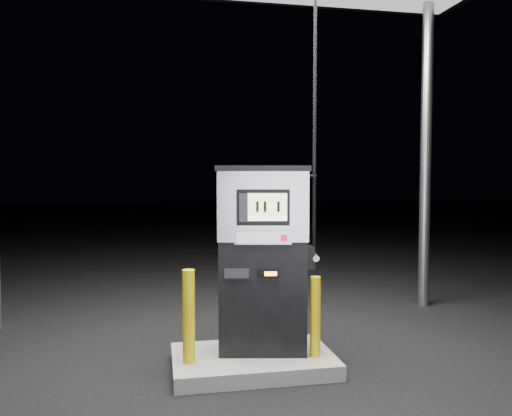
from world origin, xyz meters
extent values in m
plane|color=black|center=(0.00, 0.00, 0.00)|extent=(80.00, 80.00, 0.00)
cube|color=slate|center=(0.00, 0.00, 0.07)|extent=(1.60, 1.00, 0.15)
cylinder|color=gray|center=(3.00, 2.00, 2.25)|extent=(0.16, 0.16, 4.50)
cube|color=black|center=(0.12, 0.10, 0.72)|extent=(0.95, 0.66, 1.14)
cube|color=#B0B0B7|center=(0.12, 0.10, 1.64)|extent=(0.97, 0.68, 0.69)
cube|color=black|center=(0.12, 0.10, 2.01)|extent=(1.01, 0.72, 0.05)
cube|color=black|center=(0.07, -0.16, 1.63)|extent=(0.51, 0.12, 0.35)
cube|color=beige|center=(0.11, -0.18, 1.66)|extent=(0.37, 0.07, 0.22)
cube|color=white|center=(0.11, -0.18, 1.53)|extent=(0.37, 0.07, 0.05)
cube|color=#B0B0B7|center=(0.07, -0.16, 1.34)|extent=(0.54, 0.13, 0.13)
cube|color=#A7AAAF|center=(0.07, -0.18, 1.34)|extent=(0.50, 0.10, 0.10)
cube|color=red|center=(0.27, -0.22, 1.34)|extent=(0.06, 0.01, 0.06)
cube|color=black|center=(0.12, -0.17, 0.99)|extent=(0.20, 0.06, 0.08)
cube|color=orange|center=(0.14, -0.18, 0.99)|extent=(0.12, 0.03, 0.04)
cube|color=black|center=(-0.18, -0.11, 0.99)|extent=(0.24, 0.07, 0.09)
cube|color=black|center=(0.59, 0.01, 1.11)|extent=(0.12, 0.18, 0.23)
cylinder|color=gray|center=(0.65, 0.00, 1.11)|extent=(0.10, 0.21, 0.06)
cylinder|color=black|center=(0.62, -0.04, 2.64)|extent=(0.04, 0.04, 2.84)
cylinder|color=gold|center=(-0.64, -0.12, 0.60)|extent=(0.15, 0.15, 0.90)
cylinder|color=gold|center=(0.60, -0.17, 0.55)|extent=(0.12, 0.12, 0.79)
camera|label=1|loc=(-0.91, -4.83, 1.89)|focal=35.00mm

